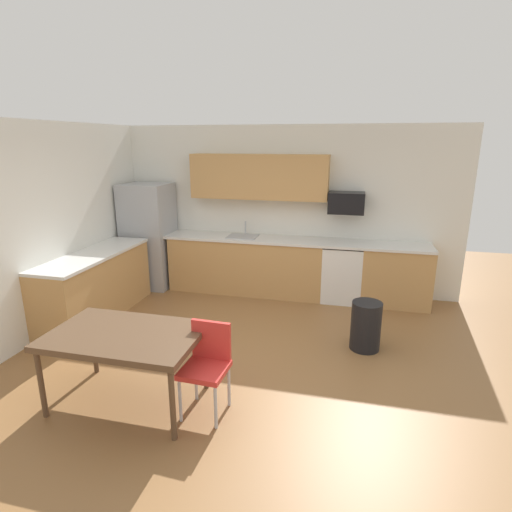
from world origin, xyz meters
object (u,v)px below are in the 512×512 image
Objects in this scene: microwave at (346,203)px; dining_table at (125,339)px; trash_bin at (366,326)px; refrigerator at (149,236)px; chair_near_table at (207,361)px; oven_range at (342,272)px.

microwave is 3.92m from dining_table.
trash_bin is at bearing -78.28° from microwave.
chair_near_table is (2.17, -3.07, -0.38)m from refrigerator.
refrigerator is 3.29m from oven_range.
refrigerator is 3.44m from dining_table.
microwave is at bearing 101.72° from trash_bin.
microwave is at bearing 71.36° from chair_near_table.
refrigerator is 3.33m from microwave.
oven_range is 1.64m from trash_bin.
chair_near_table is at bearing -108.64° from microwave.
oven_range is at bearing -90.00° from microwave.
chair_near_table is (0.78, 0.08, -0.17)m from dining_table.
chair_near_table reaches higher than dining_table.
dining_table is 2.79m from trash_bin.
microwave reaches higher than chair_near_table.
trash_bin is at bearing -22.70° from refrigerator.
chair_near_table is (-1.10, -3.25, -1.03)m from microwave.
trash_bin is at bearing -77.57° from oven_range.
microwave reaches higher than trash_bin.
dining_table is at bearing -119.43° from microwave.
dining_table is 2.33× the size of trash_bin.
microwave is at bearing 3.16° from refrigerator.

